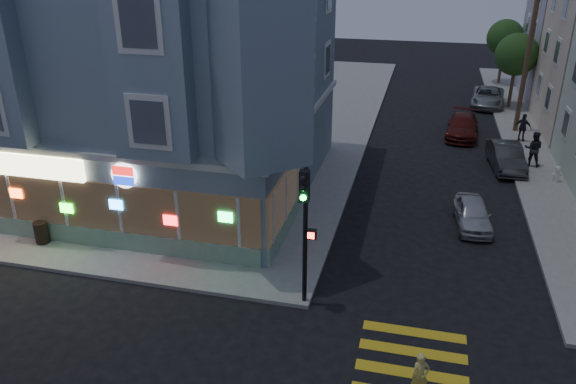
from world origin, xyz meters
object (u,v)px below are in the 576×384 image
at_px(pedestrian_b, 523,128).
at_px(fire_hydrant, 557,173).
at_px(utility_pole, 527,58).
at_px(pedestrian_a, 533,149).
at_px(parked_car_c, 462,126).
at_px(street_tree_far, 505,38).
at_px(parked_car_a, 473,213).
at_px(traffic_signal, 305,215).
at_px(street_tree_near, 517,55).
at_px(parked_car_b, 506,157).
at_px(running_child, 420,376).
at_px(trash_can, 42,232).
at_px(parked_car_d, 488,97).

xyz_separation_m(pedestrian_b, fire_hydrant, (0.91, -6.33, -0.41)).
bearing_deg(utility_pole, fire_hydrant, -83.28).
bearing_deg(pedestrian_a, parked_car_c, -43.91).
distance_m(street_tree_far, parked_car_c, 16.41).
xyz_separation_m(parked_car_a, traffic_signal, (-5.78, -7.50, 2.84)).
bearing_deg(fire_hydrant, utility_pole, 96.72).
height_order(street_tree_near, street_tree_far, same).
xyz_separation_m(utility_pole, parked_car_b, (-1.30, -6.88, -4.10)).
bearing_deg(parked_car_c, running_child, -89.80).
relative_size(running_child, trash_can, 1.51).
bearing_deg(parked_car_d, trash_can, -119.65).
distance_m(running_child, fire_hydrant, 17.75).
bearing_deg(pedestrian_b, fire_hydrant, 122.65).
bearing_deg(parked_car_c, pedestrian_a, -48.90).
bearing_deg(street_tree_far, street_tree_near, -90.00).
bearing_deg(parked_car_a, running_child, -104.59).
bearing_deg(street_tree_far, fire_hydrant, -87.96).
distance_m(pedestrian_a, parked_car_d, 12.80).
relative_size(pedestrian_b, parked_car_b, 0.40).
bearing_deg(street_tree_far, running_child, -97.99).
bearing_deg(street_tree_near, parked_car_d, 168.03).
relative_size(pedestrian_a, pedestrian_b, 1.13).
xyz_separation_m(running_child, fire_hydrant, (6.29, 16.60, -0.10)).
bearing_deg(street_tree_near, pedestrian_a, -90.58).
relative_size(street_tree_near, pedestrian_b, 3.14).
xyz_separation_m(street_tree_far, parked_car_b, (-1.50, -20.88, -3.24)).
bearing_deg(running_child, parked_car_c, 65.15).
bearing_deg(street_tree_far, parked_car_d, -101.05).
relative_size(utility_pole, street_tree_far, 1.70).
bearing_deg(parked_car_b, street_tree_far, 80.32).
bearing_deg(street_tree_near, pedestrian_b, -90.77).
bearing_deg(parked_car_d, parked_car_c, -98.78).
bearing_deg(traffic_signal, utility_pole, 64.26).
distance_m(parked_car_c, traffic_signal, 21.14).
distance_m(utility_pole, trash_can, 29.04).
height_order(parked_car_b, fire_hydrant, parked_car_b).
relative_size(running_child, pedestrian_b, 0.81).
xyz_separation_m(utility_pole, street_tree_far, (0.20, 14.00, -0.86)).
distance_m(parked_car_a, parked_car_c, 12.64).
height_order(pedestrian_a, traffic_signal, traffic_signal).
bearing_deg(traffic_signal, pedestrian_b, 61.84).
bearing_deg(parked_car_b, utility_pole, 73.72).
height_order(parked_car_d, fire_hydrant, parked_car_d).
xyz_separation_m(street_tree_near, fire_hydrant, (0.80, -14.48, -3.35)).
xyz_separation_m(pedestrian_b, parked_car_b, (-1.39, -4.72, -0.30)).
height_order(utility_pole, street_tree_far, utility_pole).
xyz_separation_m(parked_car_b, parked_car_d, (0.00, 13.19, -0.01)).
xyz_separation_m(street_tree_far, fire_hydrant, (0.80, -22.48, -3.35)).
height_order(street_tree_far, trash_can, street_tree_far).
bearing_deg(traffic_signal, running_child, -42.84).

